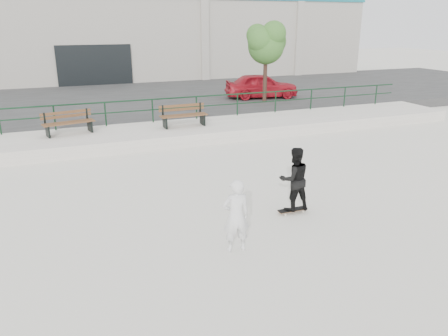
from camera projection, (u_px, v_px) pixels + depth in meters
name	position (u px, v px, depth m)	size (l,w,h in m)	color
ground	(221.00, 251.00, 9.37)	(120.00, 120.00, 0.00)	silver
ledge	(136.00, 137.00, 17.66)	(30.00, 3.00, 0.50)	beige
parking_strip	(108.00, 102.00, 25.16)	(60.00, 14.00, 0.50)	#323232
railing	(129.00, 107.00, 18.49)	(28.00, 0.06, 1.03)	#13361E
commercial_building	(82.00, 23.00, 36.12)	(44.20, 16.33, 8.00)	#ABA499
bench_left	(68.00, 123.00, 16.94)	(2.01, 0.95, 0.89)	brown
bench_right	(183.00, 116.00, 18.22)	(1.99, 0.62, 0.91)	brown
tree	(267.00, 42.00, 22.87)	(2.39, 2.12, 4.24)	#422921
red_car	(261.00, 86.00, 24.96)	(1.66, 4.12, 1.40)	#AD1522
skateboard	(292.00, 210.00, 11.23)	(0.78, 0.22, 0.09)	black
standing_skater	(294.00, 179.00, 10.96)	(0.80, 0.62, 1.65)	black
seated_skater	(236.00, 216.00, 9.13)	(0.59, 0.39, 1.62)	white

